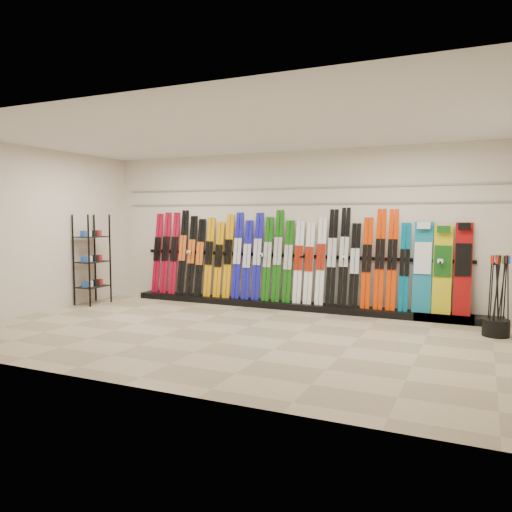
% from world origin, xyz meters
% --- Properties ---
extents(floor, '(8.00, 8.00, 0.00)m').
position_xyz_m(floor, '(0.00, 0.00, 0.00)').
color(floor, tan).
rests_on(floor, ground).
extents(back_wall, '(8.00, 0.00, 8.00)m').
position_xyz_m(back_wall, '(0.00, 2.50, 1.50)').
color(back_wall, beige).
rests_on(back_wall, floor).
extents(left_wall, '(0.00, 5.00, 5.00)m').
position_xyz_m(left_wall, '(-4.00, 0.00, 1.50)').
color(left_wall, beige).
rests_on(left_wall, floor).
extents(ceiling, '(8.00, 8.00, 0.00)m').
position_xyz_m(ceiling, '(0.00, 0.00, 3.00)').
color(ceiling, silver).
rests_on(ceiling, back_wall).
extents(ski_rack_base, '(8.00, 0.40, 0.12)m').
position_xyz_m(ski_rack_base, '(0.22, 2.28, 0.06)').
color(ski_rack_base, black).
rests_on(ski_rack_base, floor).
extents(skis, '(5.37, 0.29, 1.81)m').
position_xyz_m(skis, '(-0.46, 2.36, 0.95)').
color(skis, '#A40923').
rests_on(skis, ski_rack_base).
extents(snowboards, '(0.93, 0.24, 1.55)m').
position_xyz_m(snowboards, '(2.76, 2.36, 0.88)').
color(snowboards, '#14728C').
rests_on(snowboards, ski_rack_base).
extents(accessory_rack, '(0.40, 0.60, 1.80)m').
position_xyz_m(accessory_rack, '(-3.75, 1.13, 0.90)').
color(accessory_rack, black).
rests_on(accessory_rack, floor).
extents(pole_bin, '(0.38, 0.38, 0.25)m').
position_xyz_m(pole_bin, '(3.59, 1.48, 0.12)').
color(pole_bin, black).
rests_on(pole_bin, floor).
extents(ski_poles, '(0.29, 0.33, 1.18)m').
position_xyz_m(ski_poles, '(3.61, 1.48, 0.61)').
color(ski_poles, black).
rests_on(ski_poles, pole_bin).
extents(slatwall_rail_0, '(7.60, 0.02, 0.03)m').
position_xyz_m(slatwall_rail_0, '(0.00, 2.48, 2.00)').
color(slatwall_rail_0, gray).
rests_on(slatwall_rail_0, back_wall).
extents(slatwall_rail_1, '(7.60, 0.02, 0.03)m').
position_xyz_m(slatwall_rail_1, '(0.00, 2.48, 2.30)').
color(slatwall_rail_1, gray).
rests_on(slatwall_rail_1, back_wall).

